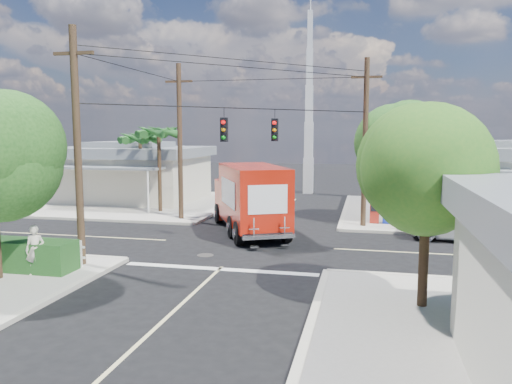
% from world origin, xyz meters
% --- Properties ---
extents(ground, '(120.00, 120.00, 0.00)m').
position_xyz_m(ground, '(0.00, 0.00, 0.00)').
color(ground, black).
rests_on(ground, ground).
extents(sidewalk_ne, '(14.12, 14.12, 0.14)m').
position_xyz_m(sidewalk_ne, '(10.88, 10.88, 0.07)').
color(sidewalk_ne, '#A39E93').
rests_on(sidewalk_ne, ground).
extents(sidewalk_nw, '(14.12, 14.12, 0.14)m').
position_xyz_m(sidewalk_nw, '(-10.88, 10.88, 0.07)').
color(sidewalk_nw, '#A39E93').
rests_on(sidewalk_nw, ground).
extents(road_markings, '(32.00, 32.00, 0.01)m').
position_xyz_m(road_markings, '(0.00, -1.47, 0.01)').
color(road_markings, beige).
rests_on(road_markings, ground).
extents(building_ne, '(11.80, 10.20, 4.50)m').
position_xyz_m(building_ne, '(12.50, 11.97, 2.32)').
color(building_ne, silver).
rests_on(building_ne, sidewalk_ne).
extents(building_nw, '(10.80, 10.20, 4.30)m').
position_xyz_m(building_nw, '(-12.00, 12.46, 2.22)').
color(building_nw, beige).
rests_on(building_nw, sidewalk_nw).
extents(radio_tower, '(0.80, 0.80, 17.00)m').
position_xyz_m(radio_tower, '(0.50, 20.00, 5.64)').
color(radio_tower, silver).
rests_on(radio_tower, ground).
extents(tree_ne_front, '(4.21, 4.14, 6.66)m').
position_xyz_m(tree_ne_front, '(7.21, 6.76, 4.77)').
color(tree_ne_front, '#422D1C').
rests_on(tree_ne_front, sidewalk_ne).
extents(tree_ne_back, '(3.77, 3.66, 5.82)m').
position_xyz_m(tree_ne_back, '(9.81, 8.96, 4.19)').
color(tree_ne_back, '#422D1C').
rests_on(tree_ne_back, sidewalk_ne).
extents(tree_se, '(3.67, 3.54, 5.62)m').
position_xyz_m(tree_se, '(7.01, -7.24, 4.04)').
color(tree_se, '#422D1C').
rests_on(tree_se, sidewalk_se).
extents(palm_nw_front, '(3.01, 3.08, 5.59)m').
position_xyz_m(palm_nw_front, '(-7.50, 7.50, 5.04)').
color(palm_nw_front, '#422D1C').
rests_on(palm_nw_front, sidewalk_nw).
extents(palm_nw_back, '(3.01, 3.08, 5.19)m').
position_xyz_m(palm_nw_back, '(-9.50, 9.00, 4.67)').
color(palm_nw_back, '#422D1C').
rests_on(palm_nw_back, sidewalk_nw).
extents(utility_poles, '(12.00, 10.68, 9.00)m').
position_xyz_m(utility_poles, '(-1.58, 1.60, 4.67)').
color(utility_poles, '#473321').
rests_on(utility_poles, ground).
extents(picket_fence, '(5.94, 0.06, 1.00)m').
position_xyz_m(picket_fence, '(-7.80, -5.60, 0.68)').
color(picket_fence, silver).
rests_on(picket_fence, sidewalk_sw).
extents(vending_boxes, '(1.90, 0.50, 1.10)m').
position_xyz_m(vending_boxes, '(6.50, 6.20, 0.69)').
color(vending_boxes, '#A82318').
rests_on(vending_boxes, sidewalk_ne).
extents(delivery_truck, '(5.64, 8.27, 3.49)m').
position_xyz_m(delivery_truck, '(-0.49, 2.74, 1.77)').
color(delivery_truck, black).
rests_on(delivery_truck, ground).
extents(parked_car, '(5.37, 2.76, 1.45)m').
position_xyz_m(parked_car, '(10.02, 3.29, 0.72)').
color(parked_car, silver).
rests_on(parked_car, ground).
extents(pedestrian, '(0.75, 0.62, 1.76)m').
position_xyz_m(pedestrian, '(-5.96, -6.89, 1.02)').
color(pedestrian, beige).
rests_on(pedestrian, sidewalk_sw).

